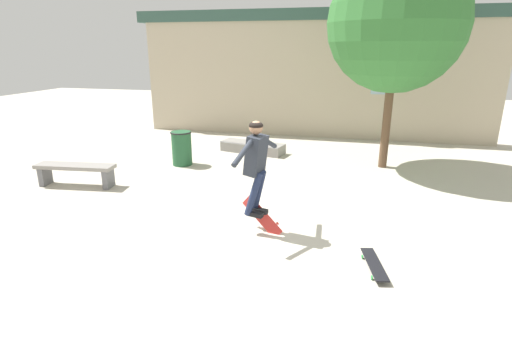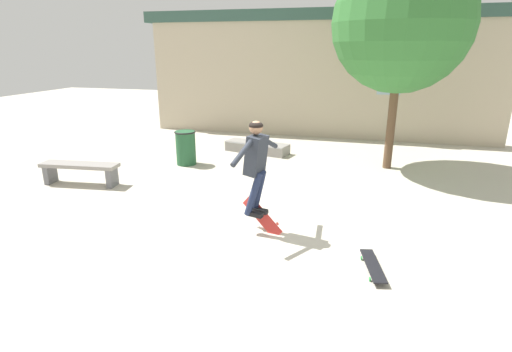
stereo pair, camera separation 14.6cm
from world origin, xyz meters
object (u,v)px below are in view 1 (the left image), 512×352
object	(u,v)px
skate_ledge	(253,147)
trash_bin	(182,147)
skateboard_resting	(374,264)
skater	(256,160)
skateboard_flipping	(262,217)
tree_right	(397,23)
park_bench	(75,170)

from	to	relation	value
skate_ledge	trash_bin	xyz separation A→B (m)	(-1.44, -1.66, 0.31)
trash_bin	skateboard_resting	size ratio (longest dim) A/B	0.97
skate_ledge	skater	xyz separation A→B (m)	(1.35, -5.02, 1.08)
skate_ledge	skateboard_flipping	bearing A→B (deg)	-60.65
skater	skateboard_resting	distance (m)	2.31
tree_right	skate_ledge	xyz separation A→B (m)	(-3.56, 0.62, -3.27)
trash_bin	skateboard_resting	xyz separation A→B (m)	(4.65, -4.10, -0.39)
skate_ledge	park_bench	bearing A→B (deg)	-115.37
skateboard_flipping	skateboard_resting	distance (m)	1.96
tree_right	park_bench	xyz separation A→B (m)	(-6.56, -3.15, -3.06)
tree_right	skater	size ratio (longest dim) A/B	3.27
park_bench	skateboard_flipping	world-z (taller)	skateboard_flipping
skateboard_resting	skate_ledge	bearing A→B (deg)	-163.36
skateboard_flipping	skater	bearing A→B (deg)	-111.27
tree_right	skateboard_flipping	size ratio (longest dim) A/B	6.78
trash_bin	skateboard_flipping	size ratio (longest dim) A/B	1.18
skate_ledge	skater	world-z (taller)	skater
tree_right	park_bench	distance (m)	7.90
skate_ledge	skateboard_flipping	xyz separation A→B (m)	(1.43, -4.93, 0.08)
skate_ledge	trash_bin	size ratio (longest dim) A/B	2.22
tree_right	skater	bearing A→B (deg)	-116.69
skateboard_flipping	tree_right	bearing A→B (deg)	85.50
park_bench	trash_bin	distance (m)	2.62
skate_ledge	trash_bin	world-z (taller)	trash_bin
trash_bin	skateboard_flipping	world-z (taller)	trash_bin
trash_bin	skater	bearing A→B (deg)	-50.18
tree_right	skateboard_resting	world-z (taller)	tree_right
skate_ledge	skateboard_resting	world-z (taller)	skate_ledge
trash_bin	skater	size ratio (longest dim) A/B	0.57
skater	skateboard_flipping	distance (m)	1.00
trash_bin	skater	world-z (taller)	skater
tree_right	skater	xyz separation A→B (m)	(-2.21, -4.40, -2.20)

